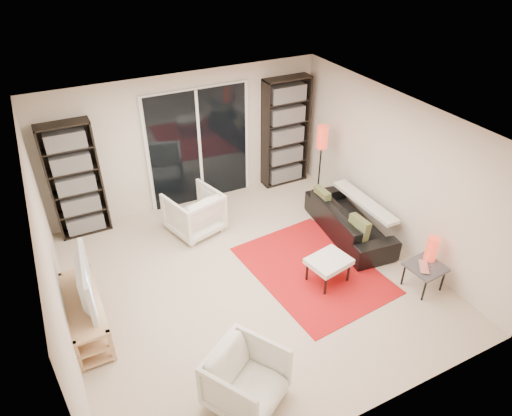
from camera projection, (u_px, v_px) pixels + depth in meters
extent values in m
plane|color=beige|center=(250.00, 278.00, 6.76)|extent=(5.00, 5.00, 0.00)
cube|color=beige|center=(187.00, 141.00, 7.98)|extent=(5.00, 0.02, 2.40)
cube|color=beige|center=(367.00, 343.00, 4.24)|extent=(5.00, 0.02, 2.40)
cube|color=beige|center=(51.00, 265.00, 5.17)|extent=(0.02, 5.00, 2.40)
cube|color=beige|center=(395.00, 171.00, 7.05)|extent=(0.02, 5.00, 2.40)
cube|color=white|center=(249.00, 127.00, 5.45)|extent=(5.00, 5.00, 0.02)
cube|color=white|center=(199.00, 147.00, 8.12)|extent=(1.92, 0.06, 2.16)
cube|color=black|center=(200.00, 148.00, 8.09)|extent=(1.80, 0.02, 2.10)
cube|color=white|center=(200.00, 148.00, 8.08)|extent=(0.05, 0.02, 2.10)
cube|color=black|center=(75.00, 181.00, 7.25)|extent=(0.80, 0.30, 1.95)
cube|color=#ACAD3D|center=(75.00, 181.00, 7.24)|extent=(0.70, 0.22, 1.85)
cube|color=black|center=(285.00, 132.00, 8.66)|extent=(0.90, 0.30, 2.10)
cube|color=#ACAD3D|center=(286.00, 133.00, 8.64)|extent=(0.80, 0.22, 2.00)
cube|color=tan|center=(82.00, 302.00, 5.69)|extent=(0.44, 1.36, 0.04)
cube|color=tan|center=(86.00, 315.00, 5.81)|extent=(0.44, 1.36, 0.03)
cube|color=tan|center=(89.00, 325.00, 5.91)|extent=(0.44, 1.36, 0.04)
cube|color=tan|center=(78.00, 357.00, 5.26)|extent=(0.05, 0.05, 0.50)
cube|color=tan|center=(64.00, 288.00, 6.22)|extent=(0.05, 0.05, 0.50)
cube|color=tan|center=(111.00, 346.00, 5.40)|extent=(0.05, 0.05, 0.50)
cube|color=tan|center=(92.00, 280.00, 6.36)|extent=(0.05, 0.05, 0.50)
imported|color=black|center=(78.00, 283.00, 5.52)|extent=(0.22, 1.03, 0.59)
cube|color=red|center=(313.00, 270.00, 6.92)|extent=(1.84, 2.37, 0.01)
imported|color=black|center=(349.00, 220.00, 7.56)|extent=(0.94, 1.95, 0.55)
imported|color=silver|center=(194.00, 212.00, 7.59)|extent=(0.98, 1.00, 0.74)
imported|color=silver|center=(246.00, 380.00, 4.90)|extent=(1.03, 1.04, 0.69)
cube|color=silver|center=(329.00, 261.00, 6.53)|extent=(0.66, 0.57, 0.08)
cylinder|color=black|center=(325.00, 286.00, 6.39)|extent=(0.04, 0.04, 0.32)
cylinder|color=black|center=(307.00, 272.00, 6.65)|extent=(0.04, 0.04, 0.32)
cylinder|color=black|center=(348.00, 273.00, 6.63)|extent=(0.04, 0.04, 0.32)
cylinder|color=black|center=(330.00, 259.00, 6.88)|extent=(0.04, 0.04, 0.32)
cube|color=#444449|center=(426.00, 267.00, 6.40)|extent=(0.51, 0.51, 0.04)
cylinder|color=black|center=(424.00, 290.00, 6.29)|extent=(0.03, 0.03, 0.38)
cylinder|color=black|center=(403.00, 274.00, 6.56)|extent=(0.03, 0.03, 0.38)
cylinder|color=black|center=(443.00, 280.00, 6.45)|extent=(0.03, 0.03, 0.38)
cylinder|color=black|center=(422.00, 265.00, 6.72)|extent=(0.03, 0.03, 0.38)
imported|color=silver|center=(427.00, 267.00, 6.34)|extent=(0.33, 0.36, 0.02)
cylinder|color=red|center=(432.00, 249.00, 6.42)|extent=(0.16, 0.16, 0.37)
cylinder|color=black|center=(317.00, 199.00, 8.61)|extent=(0.22, 0.22, 0.03)
cylinder|color=black|center=(319.00, 174.00, 8.32)|extent=(0.03, 0.03, 1.11)
cylinder|color=red|center=(322.00, 137.00, 7.92)|extent=(0.20, 0.20, 0.40)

